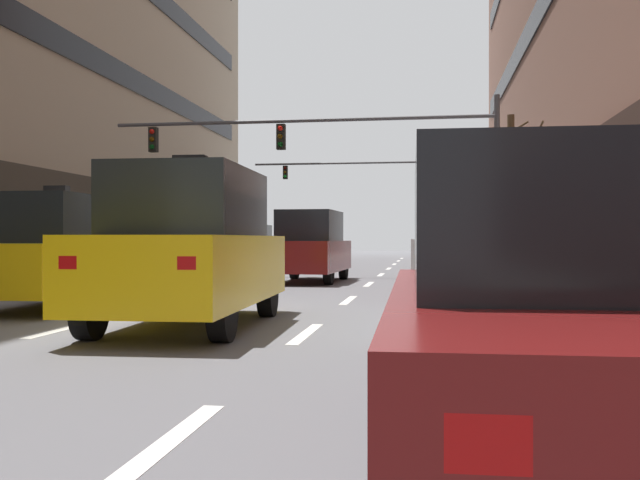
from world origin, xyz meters
name	(u,v)px	position (x,y,z in m)	size (l,w,h in m)	color
ground_plane	(151,308)	(0.00, 0.00, 0.00)	(120.00, 120.00, 0.00)	slate
sidewalk_right	(620,311)	(8.00, 0.00, 0.07)	(2.62, 80.00, 0.14)	gray
lane_stripe_l1_s4	(38,296)	(-3.34, 2.00, 0.00)	(0.16, 2.00, 0.01)	silver
lane_stripe_l1_s5	(134,282)	(-3.34, 7.00, 0.00)	(0.16, 2.00, 0.01)	silver
lane_stripe_l1_s6	(192,273)	(-3.34, 12.00, 0.00)	(0.16, 2.00, 0.01)	silver
lane_stripe_l1_s7	(231,268)	(-3.34, 17.00, 0.00)	(0.16, 2.00, 0.01)	silver
lane_stripe_l1_s8	(259,263)	(-3.34, 22.00, 0.00)	(0.16, 2.00, 0.01)	silver
lane_stripe_l1_s9	(280,260)	(-3.34, 27.00, 0.00)	(0.16, 2.00, 0.01)	silver
lane_stripe_l1_s10	(296,258)	(-3.34, 32.00, 0.00)	(0.16, 2.00, 0.01)	silver
lane_stripe_l2_s3	(66,328)	(0.00, -3.00, 0.00)	(0.16, 2.00, 0.01)	silver
lane_stripe_l2_s4	(188,298)	(0.00, 2.00, 0.00)	(0.16, 2.00, 0.01)	silver
lane_stripe_l2_s5	(248,283)	(0.00, 7.00, 0.00)	(0.16, 2.00, 0.01)	silver
lane_stripe_l2_s6	(285,274)	(0.00, 12.00, 0.00)	(0.16, 2.00, 0.01)	silver
lane_stripe_l2_s7	(308,268)	(0.00, 17.00, 0.00)	(0.16, 2.00, 0.01)	silver
lane_stripe_l2_s8	(325,264)	(0.00, 22.00, 0.00)	(0.16, 2.00, 0.01)	silver
lane_stripe_l2_s9	(338,261)	(0.00, 27.00, 0.00)	(0.16, 2.00, 0.01)	silver
lane_stripe_l2_s10	(348,258)	(0.00, 32.00, 0.00)	(0.16, 2.00, 0.01)	silver
lane_stripe_l3_s2	(164,445)	(3.34, -8.00, 0.00)	(0.16, 2.00, 0.01)	silver
lane_stripe_l3_s3	(306,333)	(3.34, -3.00, 0.00)	(0.16, 2.00, 0.01)	silver
lane_stripe_l3_s4	(348,300)	(3.34, 2.00, 0.00)	(0.16, 2.00, 0.01)	silver
lane_stripe_l3_s5	(369,284)	(3.34, 7.00, 0.00)	(0.16, 2.00, 0.01)	silver
lane_stripe_l3_s6	(381,275)	(3.34, 12.00, 0.00)	(0.16, 2.00, 0.01)	silver
lane_stripe_l3_s7	(389,269)	(3.34, 17.00, 0.00)	(0.16, 2.00, 0.01)	silver
lane_stripe_l3_s8	(394,264)	(3.34, 22.00, 0.00)	(0.16, 2.00, 0.01)	silver
lane_stripe_l3_s9	(398,261)	(3.34, 27.00, 0.00)	(0.16, 2.00, 0.01)	silver
lane_stripe_l3_s10	(402,258)	(3.34, 32.00, 0.00)	(0.16, 2.00, 0.01)	silver
car_driving_0	(255,242)	(-4.99, 27.95, 1.01)	(1.89, 4.24, 2.02)	black
taxi_driving_1	(190,248)	(1.61, -2.52, 1.10)	(2.06, 4.64, 2.40)	black
car_driving_2	(310,246)	(-1.60, 27.11, 0.84)	(2.04, 4.60, 1.70)	black
car_driving_3	(310,246)	(1.60, 7.87, 1.01)	(1.91, 4.25, 2.03)	black
taxi_driving_4	(237,249)	(-1.62, 11.76, 0.86)	(2.02, 4.66, 1.92)	black
car_driving_5	(221,243)	(-5.01, 21.07, 1.04)	(1.90, 4.34, 2.08)	black
taxi_driving_6	(57,252)	(-1.63, -0.31, 1.00)	(1.82, 4.18, 2.18)	black
car_parked_0	(571,320)	(5.64, -8.20, 0.82)	(1.94, 4.45, 1.66)	black
car_parked_1	(480,251)	(5.64, -1.77, 1.06)	(1.85, 4.41, 2.13)	black
car_parked_2	(461,257)	(5.64, 3.91, 0.82)	(1.94, 4.47, 1.66)	black
traffic_signal_0	(345,148)	(2.23, 10.86, 4.20)	(12.77, 0.35, 5.65)	#4C4C51
traffic_signal_1	(391,183)	(2.74, 31.39, 4.65)	(13.02, 0.35, 6.15)	#4C4C51
street_tree_0	(496,219)	(7.71, 17.91, 2.05)	(2.11, 2.12, 3.58)	#4C3823
street_tree_2	(511,189)	(7.75, 12.81, 2.93)	(1.59, 1.55, 5.33)	#4C3823
street_tree_3	(490,214)	(7.71, 20.63, 2.34)	(2.13, 1.94, 5.00)	#4C3823
pedestrian_0	(561,246)	(8.21, 6.30, 1.06)	(0.29, 0.51, 1.60)	brown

